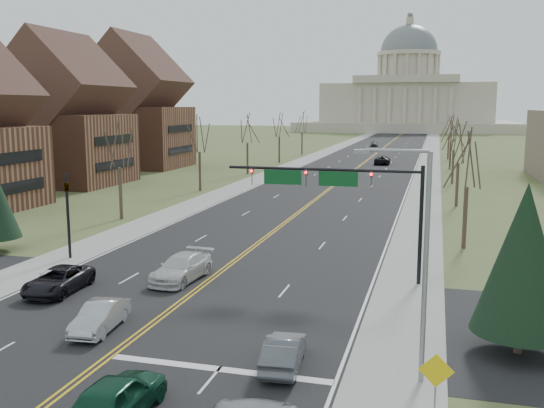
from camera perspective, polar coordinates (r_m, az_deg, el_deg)
The scene contains 34 objects.
ground at distance 28.55m, azimuth -14.00°, elevation -12.97°, with size 600.00×600.00×0.00m, color #4E5A2D.
road at distance 134.04m, azimuth 9.52°, elevation 4.53°, with size 20.00×380.00×0.01m, color black.
cross_road at distance 33.57m, azimuth -8.96°, elevation -9.39°, with size 120.00×14.00×0.01m, color black.
sidewalk_left at distance 135.75m, azimuth 4.46°, elevation 4.69°, with size 4.00×380.00×0.03m, color gray.
sidewalk_right at distance 133.40m, azimuth 14.67°, elevation 4.34°, with size 4.00×380.00×0.03m, color gray.
center_line at distance 134.04m, azimuth 9.52°, elevation 4.53°, with size 0.42×380.00×0.01m, color gold.
edge_line_left at distance 135.36m, azimuth 5.38°, elevation 4.66°, with size 0.15×380.00×0.01m, color silver.
edge_line_right at distance 133.43m, azimuth 13.72°, elevation 4.38°, with size 0.15×380.00×0.01m, color silver.
stop_bar at distance 25.75m, azimuth -5.01°, elevation -15.21°, with size 9.50×0.50×0.01m, color silver.
capitol at distance 273.22m, azimuth 12.61°, elevation 9.74°, with size 90.00×60.00×50.00m.
signal_mast at distance 37.24m, azimuth 6.16°, elevation 1.62°, with size 12.12×0.44×7.20m.
signal_left at distance 44.59m, azimuth -18.69°, elevation -0.22°, with size 0.32×0.36×6.00m.
street_light at distance 23.60m, azimuth 13.67°, elevation -4.33°, with size 2.90×0.25×9.07m.
warn_sign at distance 20.82m, azimuth 15.16°, elevation -15.61°, with size 1.13×0.07×2.87m.
tree_r_0 at distance 47.20m, azimuth 17.95°, elevation 3.78°, with size 3.74×3.74×8.50m.
tree_l_0 at distance 58.62m, azimuth -14.23°, elevation 5.30°, with size 3.96×3.96×9.00m.
tree_r_1 at distance 67.13m, azimuth 17.19°, elevation 5.30°, with size 3.74×3.74×8.50m.
tree_l_1 at distance 76.64m, azimuth -6.87°, elevation 6.37°, with size 3.96×3.96×9.00m.
tree_r_2 at distance 87.09m, azimuth 16.78°, elevation 6.12°, with size 3.74×3.74×8.50m.
tree_l_2 at distance 95.46m, azimuth -2.34°, elevation 6.98°, with size 3.96×3.96×9.00m.
tree_r_3 at distance 107.07m, azimuth 16.52°, elevation 6.64°, with size 3.74×3.74×8.50m.
tree_l_3 at distance 114.68m, azimuth 0.69°, elevation 7.36°, with size 3.96×3.96×9.00m.
tree_r_4 at distance 127.05m, azimuth 16.34°, elevation 6.99°, with size 3.74×3.74×8.50m.
tree_l_4 at distance 134.13m, azimuth 2.85°, elevation 7.61°, with size 3.96×3.96×9.00m.
conifer_r at distance 27.97m, azimuth 22.62°, elevation -4.74°, with size 4.20×4.20×7.50m.
bldg_left_mid at distance 88.03m, azimuth -18.96°, elevation 7.34°, with size 15.10×14.28×20.75m.
bldg_left_far at distance 109.66m, azimuth -12.78°, elevation 8.41°, with size 17.10×14.28×23.25m.
car_nb_inner_lead at distance 22.27m, azimuth -14.47°, elevation -17.26°, with size 1.92×4.78×1.63m, color #0D3B26.
car_nb_outer_lead at distance 25.58m, azimuth 1.13°, elevation -13.71°, with size 1.42×4.09×1.35m, color #515459.
car_sb_inner_lead at distance 30.55m, azimuth -15.88°, elevation -10.16°, with size 1.45×4.16×1.37m, color #A6A9AE.
car_sb_outer_lead at distance 37.26m, azimuth -19.47°, elevation -6.78°, with size 2.35×5.11×1.42m, color black.
car_sb_inner_second at distance 37.88m, azimuth -8.52°, elevation -5.96°, with size 2.21×5.44×1.58m, color silver.
car_far_nb at distance 113.90m, azimuth 10.34°, elevation 4.11°, with size 2.69×5.84×1.62m, color black.
car_far_sb at distance 163.60m, azimuth 9.59°, elevation 5.63°, with size 1.84×4.58×1.56m, color #484C4F.
Camera 1 is at (13.21, -22.97, 10.64)m, focal length 40.00 mm.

